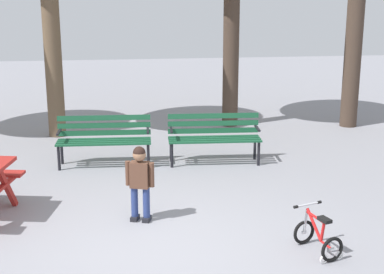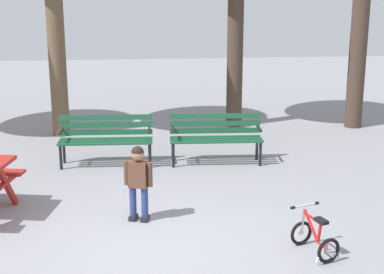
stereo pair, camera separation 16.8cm
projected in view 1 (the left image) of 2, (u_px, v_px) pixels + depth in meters
ground at (151, 247)px, 6.85m from camera, size 36.00×36.00×0.00m
park_bench_far_left at (104, 136)px, 9.87m from camera, size 1.62×0.53×0.85m
park_bench_left at (214, 134)px, 10.02m from camera, size 1.62×0.54×0.85m
child_standing at (140, 178)px, 7.47m from camera, size 0.37×0.23×1.02m
kids_bicycle at (318, 237)px, 6.66m from camera, size 0.50×0.63×0.54m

